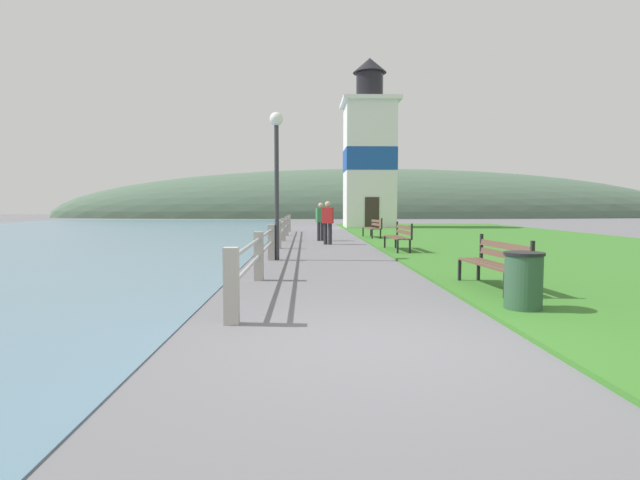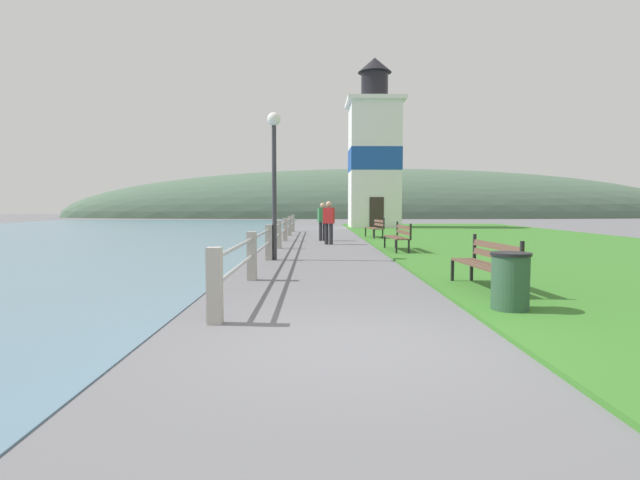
% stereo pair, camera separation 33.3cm
% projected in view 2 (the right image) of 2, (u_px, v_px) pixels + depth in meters
% --- Properties ---
extents(ground_plane, '(160.00, 160.00, 0.00)m').
position_uv_depth(ground_plane, '(351.00, 346.00, 5.25)').
color(ground_plane, slate).
extents(grass_verge, '(12.00, 40.33, 0.06)m').
position_uv_depth(grass_verge, '(531.00, 244.00, 18.74)').
color(grass_verge, '#387528').
rests_on(grass_verge, ground_plane).
extents(seawall_railing, '(0.18, 22.04, 0.96)m').
position_uv_depth(seawall_railing, '(279.00, 232.00, 17.10)').
color(seawall_railing, '#A8A399').
rests_on(seawall_railing, ground_plane).
extents(park_bench_near, '(0.60, 1.93, 0.94)m').
position_uv_depth(park_bench_near, '(487.00, 261.00, 8.46)').
color(park_bench_near, brown).
rests_on(park_bench_near, ground_plane).
extents(park_bench_midway, '(0.55, 1.99, 0.94)m').
position_uv_depth(park_bench_midway, '(399.00, 235.00, 15.70)').
color(park_bench_midway, brown).
rests_on(park_bench_midway, ground_plane).
extents(park_bench_far, '(0.68, 1.68, 0.94)m').
position_uv_depth(park_bench_far, '(376.00, 227.00, 22.04)').
color(park_bench_far, brown).
rests_on(park_bench_far, ground_plane).
extents(lighthouse, '(3.66, 3.66, 11.03)m').
position_uv_depth(lighthouse, '(374.00, 156.00, 32.68)').
color(lighthouse, white).
rests_on(lighthouse, ground_plane).
extents(person_strolling, '(0.44, 0.33, 1.59)m').
position_uv_depth(person_strolling, '(323.00, 220.00, 20.84)').
color(person_strolling, '#28282D').
rests_on(person_strolling, ground_plane).
extents(person_by_railing, '(0.45, 0.34, 1.63)m').
position_uv_depth(person_by_railing, '(329.00, 221.00, 18.84)').
color(person_by_railing, '#28282D').
rests_on(person_by_railing, ground_plane).
extents(trash_bin, '(0.54, 0.54, 0.84)m').
position_uv_depth(trash_bin, '(510.00, 283.00, 6.77)').
color(trash_bin, '#2D5138').
rests_on(trash_bin, ground_plane).
extents(lamp_post, '(0.36, 0.36, 3.96)m').
position_uv_depth(lamp_post, '(274.00, 158.00, 13.38)').
color(lamp_post, '#333338').
rests_on(lamp_post, ground_plane).
extents(distant_hillside, '(80.00, 16.00, 12.00)m').
position_uv_depth(distant_hillside, '(382.00, 217.00, 62.08)').
color(distant_hillside, '#4C6651').
rests_on(distant_hillside, ground_plane).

